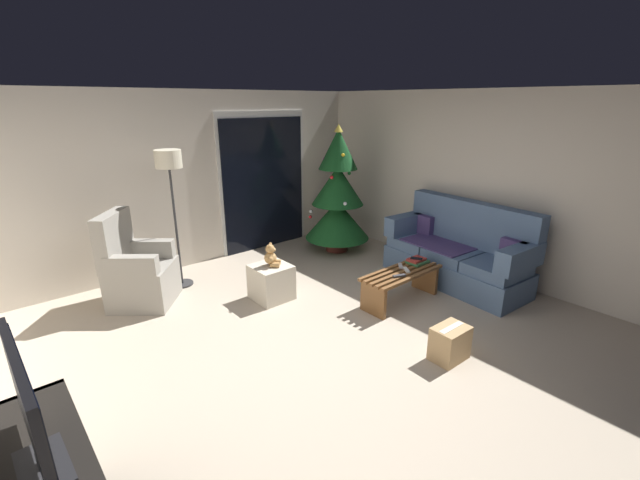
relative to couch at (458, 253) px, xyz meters
name	(u,v)px	position (x,y,z in m)	size (l,w,h in m)	color
ground_plane	(335,344)	(-2.32, -0.08, -0.40)	(7.00, 7.00, 0.00)	#B2A38E
wall_back	(193,180)	(-2.32, 2.98, 0.85)	(5.72, 0.12, 2.50)	beige
wall_right	(493,186)	(0.54, -0.08, 0.85)	(0.12, 6.00, 2.50)	beige
patio_door_frame	(264,181)	(-1.16, 2.91, 0.70)	(1.60, 0.02, 2.20)	silver
patio_door_glass	(265,185)	(-1.16, 2.89, 0.65)	(1.50, 0.02, 2.10)	black
couch	(458,253)	(0.00, 0.00, 0.00)	(0.93, 1.99, 1.08)	slate
coffee_table	(401,282)	(-1.07, 0.10, -0.13)	(1.10, 0.40, 0.40)	brown
remote_white	(406,270)	(-1.02, 0.07, 0.01)	(0.04, 0.16, 0.02)	silver
remote_silver	(401,266)	(-0.97, 0.19, 0.01)	(0.04, 0.16, 0.02)	#ADADB2
remote_graphite	(399,276)	(-1.22, 0.01, 0.01)	(0.04, 0.16, 0.02)	#333338
book_stack	(417,261)	(-0.72, 0.14, 0.03)	(0.25, 0.20, 0.06)	#337042
cell_phone	(416,258)	(-0.74, 0.13, 0.07)	(0.07, 0.14, 0.01)	black
christmas_tree	(338,197)	(-0.40, 1.96, 0.49)	(1.04, 1.04, 2.02)	#4C1E19
armchair	(137,272)	(-3.49, 2.14, 0.00)	(0.97, 0.96, 1.13)	gray
floor_lamp	(170,173)	(-2.90, 2.31, 1.11)	(0.32, 0.32, 1.78)	#2D2D30
television	(30,414)	(-4.81, -0.83, 0.66)	(0.21, 0.84, 0.61)	black
ottoman	(271,282)	(-2.22, 1.19, -0.18)	(0.44, 0.44, 0.44)	beige
teddy_bear_honey	(271,256)	(-2.21, 1.19, 0.16)	(0.21, 0.21, 0.29)	tan
cardboard_box_taped_mid_floor	(450,343)	(-1.66, -0.97, -0.23)	(0.36, 0.26, 0.34)	tan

